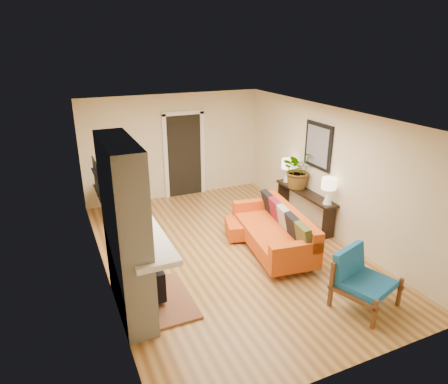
{
  "coord_description": "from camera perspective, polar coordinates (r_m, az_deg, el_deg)",
  "views": [
    {
      "loc": [
        -2.84,
        -6.1,
        3.79
      ],
      "look_at": [
        0.0,
        0.2,
        1.15
      ],
      "focal_mm": 32.0,
      "sensor_mm": 36.0,
      "label": 1
    }
  ],
  "objects": [
    {
      "name": "lamp_near",
      "position": [
        8.12,
        14.73,
        0.57
      ],
      "size": [
        0.3,
        0.3,
        0.54
      ],
      "color": "white",
      "rests_on": "console_table"
    },
    {
      "name": "ottoman",
      "position": [
        8.19,
        2.77,
        -5.13
      ],
      "size": [
        0.85,
        0.85,
        0.34
      ],
      "color": "silver",
      "rests_on": "ground"
    },
    {
      "name": "lamp_far",
      "position": [
        9.24,
        9.11,
        3.47
      ],
      "size": [
        0.3,
        0.3,
        0.54
      ],
      "color": "white",
      "rests_on": "console_table"
    },
    {
      "name": "houseplant",
      "position": [
        8.87,
        10.62,
        3.23
      ],
      "size": [
        0.79,
        0.69,
        0.86
      ],
      "primitive_type": "imported",
      "rotation": [
        0.0,
        0.0,
        0.03
      ],
      "color": "#1E5919",
      "rests_on": "console_table"
    },
    {
      "name": "blue_chair",
      "position": [
        6.47,
        18.86,
        -11.29
      ],
      "size": [
        1.03,
        1.02,
        0.86
      ],
      "color": "brown",
      "rests_on": "ground"
    },
    {
      "name": "console_table",
      "position": [
        8.84,
        11.49,
        -0.85
      ],
      "size": [
        0.34,
        1.85,
        0.72
      ],
      "color": "black",
      "rests_on": "ground"
    },
    {
      "name": "fireplace",
      "position": [
        5.77,
        -13.43,
        -5.96
      ],
      "size": [
        1.09,
        1.68,
        2.6
      ],
      "color": "white",
      "rests_on": "ground"
    },
    {
      "name": "sofa",
      "position": [
        7.73,
        7.55,
        -5.46
      ],
      "size": [
        1.24,
        2.3,
        0.86
      ],
      "color": "silver",
      "rests_on": "ground"
    },
    {
      "name": "room_shell",
      "position": [
        9.73,
        -2.66,
        5.69
      ],
      "size": [
        6.5,
        6.5,
        6.5
      ],
      "color": "#BE8C49",
      "rests_on": "ground"
    },
    {
      "name": "dining_table",
      "position": [
        9.4,
        -15.06,
        0.16
      ],
      "size": [
        0.86,
        1.67,
        0.88
      ],
      "color": "brown",
      "rests_on": "ground"
    }
  ]
}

